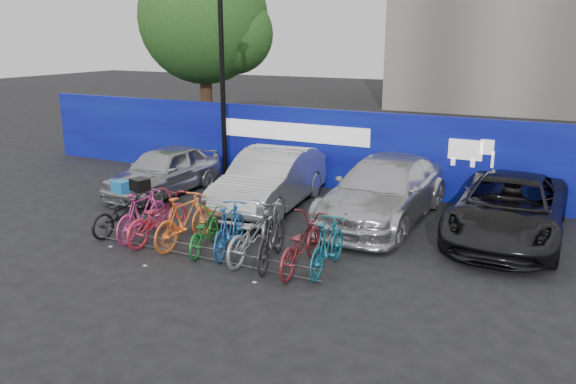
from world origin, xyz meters
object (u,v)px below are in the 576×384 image
Objects in this scene: car_0 at (164,170)px; bike_3 at (185,220)px; bike_rack at (200,252)px; bike_7 at (271,236)px; lamppost at (222,78)px; bike_4 at (204,231)px; bike_0 at (123,212)px; car_3 at (508,208)px; bike_2 at (158,217)px; tree at (209,22)px; bike_8 at (300,244)px; bike_5 at (229,229)px; car_2 at (384,190)px; bike_1 at (142,214)px; car_1 at (270,180)px; bike_6 at (253,233)px; bike_9 at (328,245)px.

bike_3 is (3.15, -3.27, -0.11)m from car_0.
bike_7 is (1.47, 0.43, 0.44)m from bike_rack.
lamppost is 3.03× the size of bike_7.
bike_0 is at bearing -17.74° from bike_4.
bike_7 is at bearing -136.46° from car_3.
bike_2 is (1.68, -5.46, -2.73)m from lamppost.
bike_8 is at bearing -48.92° from tree.
bike_4 is (0.55, -0.07, -0.14)m from bike_3.
car_0 is at bearing -49.03° from bike_5.
car_2 is 2.61× the size of bike_8.
bike_5 is (0.39, 0.57, 0.40)m from bike_rack.
car_2 is 2.60× the size of bike_2.
bike_1 is 0.92× the size of bike_8.
car_3 reaches higher than bike_4.
bike_7 is at bearing -104.18° from car_2.
car_1 reaches higher than bike_3.
bike_5 is 0.89× the size of bike_6.
car_3 is at bearing -150.48° from bike_0.
bike_9 is at bearing 175.80° from bike_7.
car_0 is 0.80× the size of car_3.
car_0 is 2.21× the size of bike_5.
car_2 is 2.85× the size of bike_1.
bike_0 is 0.91× the size of bike_2.
bike_9 is at bearing 13.06° from bike_rack.
bike_4 is at bearing 113.57° from bike_rack.
bike_1 is (-7.55, -3.73, -0.15)m from car_3.
tree reaches higher than bike_7.
bike_3 is at bearing -9.77° from bike_5.
tree is at bearing -64.05° from bike_7.
car_2 is 2.94× the size of bike_9.
car_2 reaches higher than bike_5.
car_0 reaches higher than bike_9.
car_2 is (2.65, 4.26, 0.61)m from bike_rack.
bike_5 is 0.91× the size of bike_8.
tree is at bearing -71.63° from bike_4.
bike_7 is at bearing -51.11° from tree.
lamppost is 9.33m from car_3.
bike_2 is at bearing -135.35° from car_2.
bike_6 is at bearing -0.89° from bike_9.
lamppost is 3.56× the size of bike_4.
bike_1 is 0.95× the size of bike_3.
bike_6 reaches higher than bike_0.
car_1 is (2.81, -2.12, -2.48)m from lamppost.
bike_7 reaches higher than bike_6.
bike_0 is at bearing -1.76° from bike_2.
bike_4 is (-0.20, 0.45, 0.29)m from bike_rack.
car_1 is 2.34× the size of bike_8.
bike_rack is at bearing 161.67° from bike_2.
car_0 is 6.86m from bike_8.
car_2 is 3.66m from bike_9.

